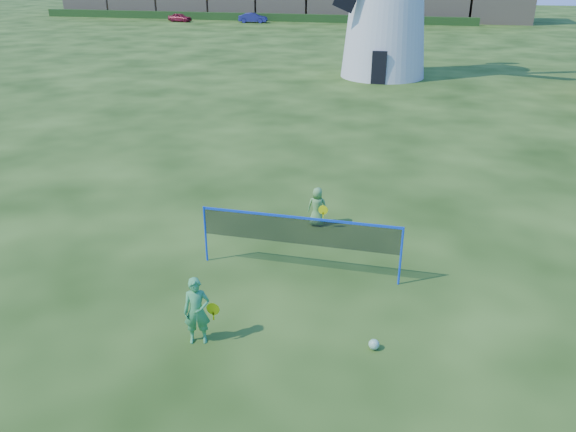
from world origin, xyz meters
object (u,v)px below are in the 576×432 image
(car_left, at_px, (180,17))
(car_right, at_px, (253,18))
(badminton_net, at_px, (299,232))
(player_girl, at_px, (197,311))
(play_ball, at_px, (374,344))
(player_boy, at_px, (317,207))

(car_left, bearing_deg, car_right, -76.73)
(car_left, relative_size, car_right, 0.86)
(badminton_net, relative_size, car_right, 1.33)
(badminton_net, relative_size, player_girl, 3.39)
(player_girl, height_order, play_ball, player_girl)
(player_girl, relative_size, car_left, 0.46)
(car_left, bearing_deg, badminton_net, -146.28)
(play_ball, bearing_deg, player_boy, 112.37)
(car_left, bearing_deg, play_ball, -145.68)
(play_ball, relative_size, car_right, 0.06)
(play_ball, relative_size, car_left, 0.07)
(badminton_net, height_order, play_ball, badminton_net)
(play_ball, bearing_deg, car_right, 109.21)
(player_boy, bearing_deg, car_right, -74.31)
(player_girl, bearing_deg, badminton_net, 48.65)
(player_boy, distance_m, car_right, 63.41)
(player_girl, bearing_deg, player_boy, 59.64)
(play_ball, bearing_deg, badminton_net, 129.09)
(badminton_net, xyz_separation_m, car_right, (-20.65, 62.83, -0.52))
(badminton_net, xyz_separation_m, car_left, (-30.71, 61.77, -0.59))
(player_girl, relative_size, player_boy, 1.25)
(car_left, xyz_separation_m, car_right, (10.07, 1.05, 0.07))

